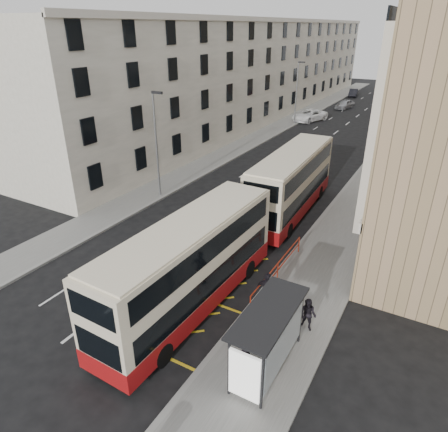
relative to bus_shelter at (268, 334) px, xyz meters
The scene contains 20 objects.
ground 8.62m from the bus_shelter, behind, with size 200.00×200.00×0.00m, color black.
pavement_right 30.46m from the bus_shelter, 90.65° to the left, with size 4.00×120.00×0.15m, color #61615D.
pavement_left 34.34m from the bus_shelter, 117.53° to the left, with size 3.00×120.00×0.15m, color #61615D.
kerb_right 30.55m from the bus_shelter, 94.41° to the left, with size 0.25×120.00×0.15m, color gray.
kerb_left 33.67m from the bus_shelter, 115.26° to the left, with size 0.25×120.00×0.15m, color gray.
road_markings 46.20m from the bus_shelter, 100.42° to the left, with size 10.00×110.00×0.01m, color silver, non-canonical shape.
terrace_left 50.98m from the bus_shelter, 115.38° to the left, with size 9.18×79.00×13.25m.
bus_shelter is the anchor object (origin of this frame).
guard_railing 6.61m from the bus_shelter, 108.82° to the left, with size 0.06×6.56×1.01m.
street_lamp_near 19.38m from the bus_shelter, 139.86° to the left, with size 0.93×0.18×8.00m.
street_lamp_far 44.94m from the bus_shelter, 109.12° to the left, with size 0.93×0.18×8.00m.
double_decker_front 5.34m from the bus_shelter, 156.02° to the left, with size 2.91×11.38×4.51m.
double_decker_rear 15.33m from the bus_shelter, 107.79° to the left, with size 3.01×11.48×4.55m.
pedestrian_near 1.46m from the bus_shelter, 137.18° to the right, with size 0.59×0.39×1.62m, color black.
pedestrian_mid 3.46m from the bus_shelter, 80.36° to the left, with size 0.76×0.59×1.57m, color black.
pedestrian_far 4.19m from the bus_shelter, 113.78° to the left, with size 1.11×0.46×1.90m, color black.
white_van 47.21m from the bus_shelter, 106.68° to the left, with size 2.65×5.74×1.60m, color white.
car_silver 58.13m from the bus_shelter, 101.46° to the left, with size 1.75×4.34×1.48m, color #A1A2A7.
car_dark 71.69m from the bus_shelter, 100.73° to the left, with size 1.50×4.29×1.41m, color black.
car_red 60.77m from the bus_shelter, 95.31° to the left, with size 2.10×5.17×1.50m, color maroon.
Camera 1 is at (12.53, -11.02, 12.31)m, focal length 32.00 mm.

